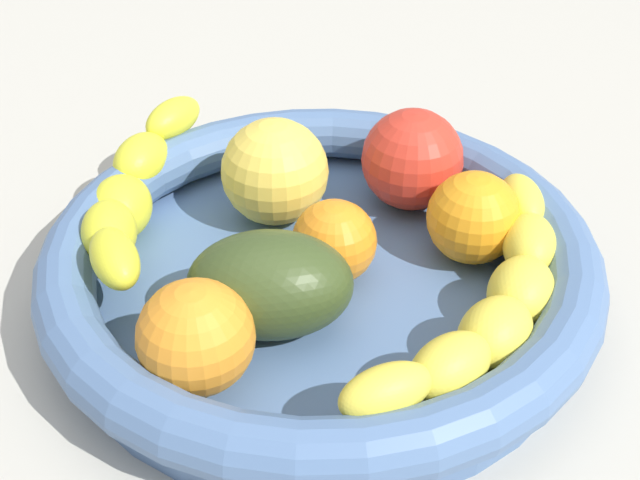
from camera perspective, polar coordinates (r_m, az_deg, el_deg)
kitchen_counter at (r=53.66cm, az=0.00°, el=-5.15°), size 120.00×120.00×3.00cm
fruit_bowl at (r=51.02cm, az=0.00°, el=-1.71°), size 33.11×33.11×5.04cm
banana_draped_left at (r=55.09cm, az=-12.54°, el=2.98°), size 8.52×21.02×5.43cm
banana_draped_right at (r=47.20cm, az=11.46°, el=-4.05°), size 10.47×23.17×4.01cm
orange_front at (r=52.76cm, az=10.18°, el=1.48°), size 5.74×5.74×5.74cm
orange_mid_left at (r=43.90cm, az=-8.27°, el=-6.43°), size 6.10×6.10×6.10cm
orange_mid_right at (r=50.51cm, az=0.95°, el=-0.10°), size 5.08×5.08×5.08cm
tomato_red at (r=56.95cm, az=6.16°, el=5.36°), size 6.76×6.76×6.76cm
apple_yellow at (r=55.21cm, az=-3.02°, el=4.56°), size 6.96×6.96×6.96cm
avocado_dark at (r=46.83cm, az=-3.35°, el=-2.97°), size 10.57×8.67×5.88cm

